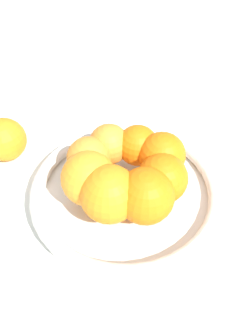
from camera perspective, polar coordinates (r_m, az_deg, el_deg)
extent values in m
plane|color=silver|center=(0.55, 0.00, -5.62)|extent=(4.00, 4.00, 0.00)
cylinder|color=silver|center=(0.54, 0.00, -4.98)|extent=(0.29, 0.29, 0.02)
torus|color=silver|center=(0.52, 0.00, -3.57)|extent=(0.30, 0.30, 0.02)
sphere|color=orange|center=(0.45, -2.95, -4.53)|extent=(0.08, 0.08, 0.08)
sphere|color=orange|center=(0.45, 3.42, -4.83)|extent=(0.08, 0.08, 0.08)
sphere|color=orange|center=(0.48, 6.37, -1.84)|extent=(0.07, 0.07, 0.07)
sphere|color=orange|center=(0.51, 6.29, 2.21)|extent=(0.07, 0.07, 0.07)
sphere|color=orange|center=(0.53, 2.06, 3.96)|extent=(0.07, 0.07, 0.07)
sphere|color=orange|center=(0.53, -2.95, 4.20)|extent=(0.07, 0.07, 0.07)
sphere|color=orange|center=(0.51, -6.51, 1.70)|extent=(0.07, 0.07, 0.07)
sphere|color=orange|center=(0.47, -6.48, -1.84)|extent=(0.08, 0.08, 0.08)
sphere|color=orange|center=(0.63, -20.42, 4.68)|extent=(0.08, 0.08, 0.08)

